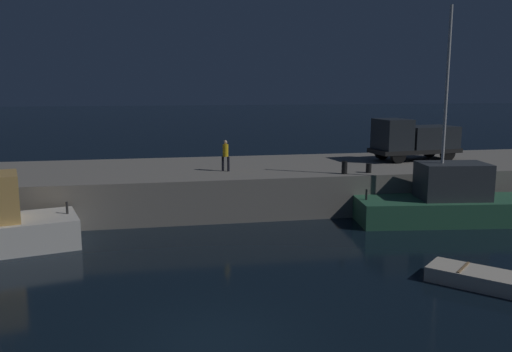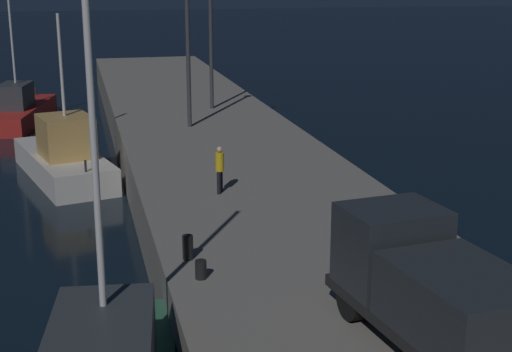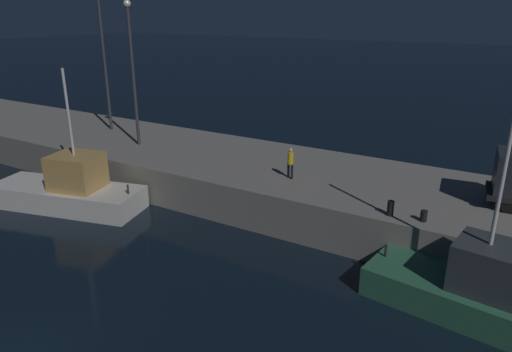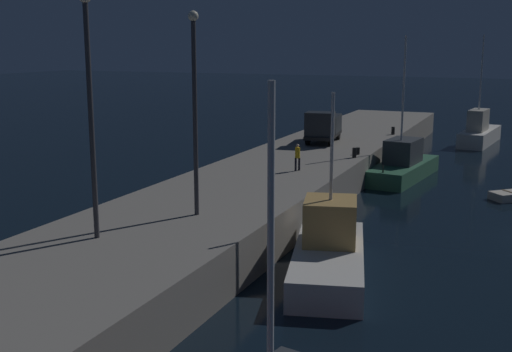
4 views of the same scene
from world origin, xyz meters
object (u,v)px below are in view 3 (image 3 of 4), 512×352
at_px(lamp_post_east, 132,64).
at_px(bollard_west, 390,208).
at_px(bollard_central, 424,216).
at_px(dockworker, 290,161).
at_px(fishing_boat_blue, 499,298).
at_px(lamp_post_west, 104,54).
at_px(fishing_trawler_red, 69,190).

height_order(lamp_post_east, bollard_west, lamp_post_east).
bearing_deg(bollard_central, bollard_west, -175.07).
bearing_deg(lamp_post_east, bollard_west, -8.89).
bearing_deg(dockworker, fishing_boat_blue, -22.85).
distance_m(lamp_post_west, dockworker, 16.59).
xyz_separation_m(lamp_post_west, bollard_central, (22.83, -4.45, -5.07)).
relative_size(fishing_trawler_red, lamp_post_west, 0.96).
relative_size(dockworker, bollard_west, 2.46).
bearing_deg(dockworker, bollard_west, -18.84).
bearing_deg(bollard_central, fishing_boat_blue, -37.85).
bearing_deg(lamp_post_west, bollard_west, -11.98).
relative_size(fishing_trawler_red, bollard_west, 13.59).
bearing_deg(lamp_post_west, dockworker, -9.40).
distance_m(fishing_trawler_red, dockworker, 12.09).
relative_size(dockworker, bollard_central, 3.40).
bearing_deg(fishing_trawler_red, dockworker, 25.94).
relative_size(fishing_boat_blue, bollard_west, 15.42).
relative_size(lamp_post_east, dockworker, 5.46).
height_order(fishing_boat_blue, lamp_post_west, lamp_post_west).
bearing_deg(fishing_boat_blue, lamp_post_east, 166.85).
bearing_deg(fishing_trawler_red, lamp_post_east, 94.74).
distance_m(fishing_trawler_red, bollard_west, 16.81).
bearing_deg(fishing_trawler_red, bollard_central, 10.78).
distance_m(dockworker, bollard_west, 6.06).
height_order(lamp_post_west, bollard_central, lamp_post_west).
xyz_separation_m(fishing_boat_blue, lamp_post_east, (-21.45, 5.01, 6.15)).
xyz_separation_m(fishing_trawler_red, bollard_central, (17.77, 3.38, 1.31)).
xyz_separation_m(fishing_boat_blue, dockworker, (-10.24, 4.32, 2.02)).
distance_m(fishing_trawler_red, bollard_central, 18.13).
relative_size(fishing_trawler_red, dockworker, 5.53).
bearing_deg(lamp_post_east, fishing_trawler_red, -85.26).
bearing_deg(bollard_west, lamp_post_west, 168.02).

